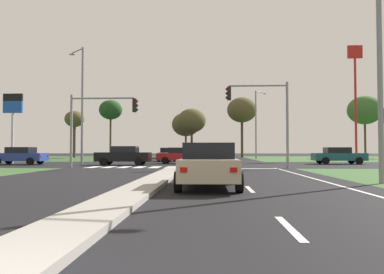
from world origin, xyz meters
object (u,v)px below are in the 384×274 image
(fuel_price_totem, at_px, (13,112))
(treeline_fifth, at_px, (242,110))
(treeline_near, at_px, (75,120))
(treeline_sixth, at_px, (365,110))
(fastfood_pole_sign, at_px, (355,78))
(car_beige_near, at_px, (209,165))
(car_navy_fourth, at_px, (180,153))
(car_black_seventh, at_px, (124,155))
(traffic_signal_near_left, at_px, (97,117))
(car_blue_third, at_px, (20,156))
(car_grey_sixth, at_px, (168,154))
(treeline_fourth, at_px, (186,124))
(treeline_second, at_px, (111,110))
(treeline_third, at_px, (192,121))
(street_lamp_fourth, at_px, (242,129))
(car_teal_second, at_px, (338,155))
(traffic_signal_near_right, at_px, (265,109))
(car_maroon_eighth, at_px, (212,158))
(street_lamp_near, at_px, (384,40))
(car_red_fifth, at_px, (182,155))
(street_lamp_second, at_px, (81,99))
(street_lamp_third, at_px, (257,121))

(fuel_price_totem, xyz_separation_m, treeline_fifth, (23.83, 29.01, 3.17))
(treeline_near, xyz_separation_m, treeline_sixth, (46.71, -1.73, 1.19))
(fastfood_pole_sign, xyz_separation_m, treeline_sixth, (6.04, 12.00, -2.77))
(car_beige_near, xyz_separation_m, car_navy_fourth, (-4.31, 43.02, 0.01))
(car_black_seventh, height_order, traffic_signal_near_left, traffic_signal_near_left)
(car_blue_third, relative_size, fuel_price_totem, 0.69)
(car_grey_sixth, xyz_separation_m, treeline_fourth, (0.75, 20.21, 4.73))
(treeline_fourth, bearing_deg, treeline_second, -169.49)
(treeline_near, bearing_deg, treeline_third, -9.58)
(treeline_near, bearing_deg, treeline_second, -11.98)
(treeline_second, relative_size, treeline_sixth, 0.96)
(car_navy_fourth, distance_m, street_lamp_fourth, 23.72)
(car_teal_second, bearing_deg, fuel_price_totem, -88.98)
(treeline_near, bearing_deg, fastfood_pole_sign, -18.65)
(treeline_sixth, bearing_deg, street_lamp_fourth, 136.00)
(car_teal_second, xyz_separation_m, car_black_seventh, (-18.92, -3.16, 0.04))
(car_navy_fourth, distance_m, traffic_signal_near_right, 31.01)
(car_navy_fourth, height_order, treeline_second, treeline_second)
(car_blue_third, relative_size, treeline_sixth, 0.47)
(car_blue_third, bearing_deg, traffic_signal_near_left, -124.19)
(car_teal_second, relative_size, car_black_seventh, 1.00)
(car_maroon_eighth, xyz_separation_m, treeline_sixth, (24.12, 36.09, 6.69))
(car_black_seventh, height_order, fuel_price_totem, fuel_price_totem)
(fastfood_pole_sign, distance_m, treeline_fifth, 20.31)
(car_maroon_eighth, distance_m, street_lamp_fourth, 53.64)
(car_navy_fourth, bearing_deg, street_lamp_fourth, -118.54)
(street_lamp_near, height_order, treeline_second, street_lamp_near)
(car_red_fifth, bearing_deg, car_navy_fourth, -175.20)
(car_beige_near, height_order, car_grey_sixth, car_grey_sixth)
(car_beige_near, distance_m, car_blue_third, 25.28)
(car_teal_second, height_order, street_lamp_second, street_lamp_second)
(car_maroon_eighth, bearing_deg, car_red_fifth, 103.36)
(car_maroon_eighth, bearing_deg, traffic_signal_near_right, 37.96)
(car_navy_fourth, bearing_deg, treeline_third, -131.10)
(street_lamp_third, bearing_deg, street_lamp_second, -130.34)
(car_blue_third, distance_m, treeline_near, 30.18)
(treeline_near, bearing_deg, street_lamp_third, -15.79)
(traffic_signal_near_left, distance_m, treeline_fifth, 39.47)
(car_teal_second, relative_size, car_grey_sixth, 1.10)
(car_red_fifth, bearing_deg, traffic_signal_near_right, 36.42)
(car_beige_near, height_order, car_black_seventh, car_black_seventh)
(car_grey_sixth, xyz_separation_m, traffic_signal_near_right, (8.52, -15.58, 3.32))
(street_lamp_fourth, bearing_deg, car_beige_near, -96.11)
(car_blue_third, relative_size, street_lamp_third, 0.47)
(treeline_third, bearing_deg, treeline_second, 171.60)
(car_red_fifth, height_order, treeline_second, treeline_second)
(car_red_fifth, relative_size, fastfood_pole_sign, 0.32)
(car_blue_third, height_order, car_navy_fourth, car_navy_fourth)
(street_lamp_second, relative_size, street_lamp_fourth, 1.04)
(street_lamp_fourth, bearing_deg, car_red_fifth, -102.76)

